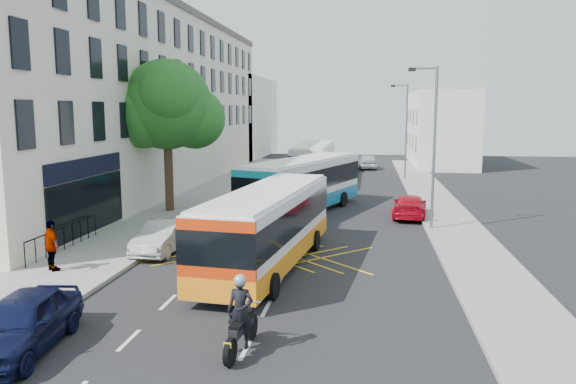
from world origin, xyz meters
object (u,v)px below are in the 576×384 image
(lamp_near, at_px, (432,139))
(parked_car_silver, at_px, (163,236))
(pedestrian_far, at_px, (52,246))
(red_hatchback, at_px, (410,206))
(parked_car_blue, at_px, (22,323))
(bus_near, at_px, (268,226))
(distant_car_grey, at_px, (345,163))
(distant_car_silver, at_px, (368,161))
(street_tree, at_px, (166,106))
(bus_far, at_px, (314,162))
(lamp_far, at_px, (405,127))
(motorbike, at_px, (241,316))
(bus_mid, at_px, (303,185))

(lamp_near, relative_size, parked_car_silver, 1.95)
(pedestrian_far, bearing_deg, red_hatchback, -99.49)
(pedestrian_far, bearing_deg, parked_car_silver, -89.93)
(parked_car_blue, height_order, pedestrian_far, pedestrian_far)
(lamp_near, distance_m, bus_near, 10.68)
(lamp_near, distance_m, parked_car_silver, 13.76)
(distant_car_grey, xyz_separation_m, distant_car_silver, (2.26, 2.26, 0.00))
(street_tree, distance_m, parked_car_silver, 10.89)
(distant_car_grey, height_order, distant_car_silver, distant_car_silver)
(red_hatchback, xyz_separation_m, pedestrian_far, (-13.94, -13.19, 0.45))
(bus_far, height_order, distant_car_silver, bus_far)
(bus_far, relative_size, parked_car_silver, 2.81)
(lamp_far, relative_size, motorbike, 3.47)
(bus_far, height_order, red_hatchback, bus_far)
(bus_far, xyz_separation_m, distant_car_grey, (2.23, 9.63, -0.95))
(street_tree, distance_m, bus_far, 17.09)
(bus_near, bearing_deg, motorbike, -78.32)
(motorbike, height_order, red_hatchback, motorbike)
(parked_car_blue, bearing_deg, distant_car_silver, 73.12)
(street_tree, distance_m, red_hatchback, 15.09)
(bus_near, relative_size, parked_car_silver, 2.69)
(lamp_far, relative_size, red_hatchback, 1.79)
(motorbike, height_order, parked_car_blue, motorbike)
(red_hatchback, bearing_deg, distant_car_silver, -78.77)
(motorbike, relative_size, distant_car_grey, 0.42)
(bus_mid, relative_size, parked_car_blue, 2.67)
(bus_mid, relative_size, motorbike, 5.06)
(street_tree, relative_size, bus_mid, 0.75)
(distant_car_silver, bearing_deg, bus_far, 65.85)
(lamp_far, bearing_deg, distant_car_grey, 125.55)
(bus_far, xyz_separation_m, parked_car_blue, (-4.27, -33.75, -0.96))
(motorbike, bearing_deg, bus_mid, 98.58)
(bus_near, height_order, parked_car_blue, bus_near)
(bus_mid, bearing_deg, parked_car_blue, -84.50)
(lamp_near, distance_m, lamp_far, 20.00)
(bus_far, bearing_deg, pedestrian_far, -103.95)
(bus_far, height_order, distant_car_grey, bus_far)
(street_tree, distance_m, bus_mid, 9.14)
(bus_mid, xyz_separation_m, pedestrian_far, (-7.78, -13.74, -0.59))
(street_tree, height_order, bus_far, street_tree)
(street_tree, bearing_deg, parked_car_silver, -71.83)
(bus_mid, bearing_deg, street_tree, -152.87)
(parked_car_silver, bearing_deg, distant_car_silver, 78.28)
(street_tree, distance_m, motorbike, 20.83)
(bus_far, xyz_separation_m, red_hatchback, (6.81, -14.29, -1.06))
(bus_near, bearing_deg, lamp_far, 82.75)
(bus_near, relative_size, bus_mid, 0.95)
(distant_car_grey, bearing_deg, bus_mid, -93.35)
(distant_car_silver, bearing_deg, parked_car_blue, 75.69)
(street_tree, xyz_separation_m, distant_car_grey, (9.41, 24.44, -5.54))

